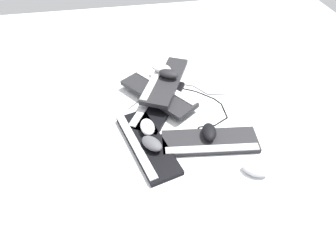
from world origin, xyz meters
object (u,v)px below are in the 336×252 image
at_px(mouse_5, 147,127).
at_px(keyboard_1, 147,143).
at_px(keyboard_3, 158,93).
at_px(keyboard_2, 210,142).
at_px(mouse_4, 255,170).
at_px(keyboard_4, 165,80).
at_px(keyboard_0, 158,105).
at_px(mouse_1, 152,143).
at_px(mouse_0, 169,74).
at_px(mouse_3, 209,132).
at_px(mouse_2, 161,68).

bearing_deg(mouse_5, keyboard_1, -15.15).
distance_m(keyboard_1, keyboard_3, 0.34).
height_order(keyboard_2, mouse_4, mouse_4).
bearing_deg(keyboard_4, keyboard_3, 145.69).
bearing_deg(keyboard_0, mouse_5, 157.81).
bearing_deg(keyboard_4, mouse_1, 162.70).
xyz_separation_m(keyboard_2, mouse_1, (0.01, 0.27, 0.04)).
xyz_separation_m(keyboard_1, mouse_0, (0.40, -0.18, 0.10)).
xyz_separation_m(keyboard_1, keyboard_2, (-0.04, -0.29, 0.00)).
bearing_deg(keyboard_2, mouse_3, -2.15).
bearing_deg(mouse_0, mouse_1, 103.72).
xyz_separation_m(keyboard_0, keyboard_4, (0.13, -0.06, 0.06)).
distance_m(keyboard_1, mouse_2, 0.49).
height_order(keyboard_0, keyboard_2, same).
xyz_separation_m(mouse_3, mouse_4, (-0.22, -0.14, -0.03)).
xyz_separation_m(keyboard_2, mouse_3, (0.03, -0.00, 0.04)).
relative_size(keyboard_0, mouse_2, 4.14).
relative_size(keyboard_4, mouse_3, 4.19).
distance_m(keyboard_0, keyboard_4, 0.15).
xyz_separation_m(keyboard_0, mouse_4, (-0.50, -0.33, 0.01)).
distance_m(mouse_3, mouse_4, 0.26).
bearing_deg(keyboard_2, mouse_1, 88.77).
distance_m(keyboard_4, mouse_5, 0.35).
relative_size(keyboard_3, mouse_0, 4.03).
bearing_deg(mouse_4, mouse_1, -173.33).
height_order(keyboard_3, mouse_5, mouse_5).
distance_m(keyboard_3, mouse_2, 0.15).
bearing_deg(keyboard_0, keyboard_2, -147.63).
xyz_separation_m(keyboard_3, mouse_0, (0.07, -0.07, 0.07)).
bearing_deg(mouse_0, keyboard_0, 91.39).
bearing_deg(keyboard_4, keyboard_2, -162.59).
relative_size(keyboard_0, mouse_5, 4.14).
distance_m(keyboard_0, mouse_3, 0.34).
distance_m(keyboard_0, keyboard_3, 0.07).
bearing_deg(mouse_1, keyboard_2, 53.31).
height_order(keyboard_3, keyboard_4, keyboard_4).
height_order(keyboard_3, mouse_3, mouse_3).
xyz_separation_m(keyboard_1, mouse_1, (-0.04, -0.02, 0.04)).
relative_size(keyboard_2, mouse_0, 4.13).
xyz_separation_m(keyboard_0, mouse_1, (-0.30, 0.07, 0.04)).
bearing_deg(keyboard_2, keyboard_0, 32.37).
height_order(keyboard_1, mouse_5, mouse_5).
distance_m(keyboard_3, mouse_4, 0.64).
height_order(keyboard_1, mouse_0, mouse_0).
bearing_deg(mouse_5, mouse_3, 69.53).
xyz_separation_m(keyboard_2, mouse_2, (0.50, 0.14, 0.10)).
distance_m(keyboard_2, mouse_2, 0.53).
bearing_deg(mouse_3, mouse_0, 26.77).
relative_size(keyboard_4, mouse_4, 4.19).
distance_m(keyboard_0, mouse_0, 0.18).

